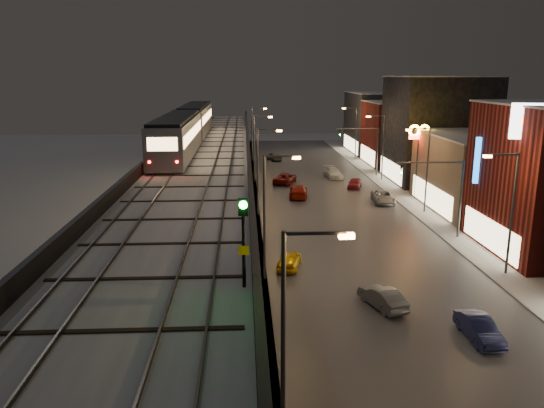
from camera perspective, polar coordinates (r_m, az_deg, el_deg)
name	(u,v)px	position (r m, az deg, el deg)	size (l,w,h in m)	color
ground	(290,381)	(26.78, 1.91, -18.47)	(220.00, 220.00, 0.00)	silver
road_surface	(330,205)	(60.08, 6.22, -0.07)	(17.00, 120.00, 0.06)	#46474D
sidewalk_right	(417,203)	(62.44, 15.32, 0.08)	(4.00, 120.00, 0.14)	#9FA1A8
under_viaduct_pavement	(210,206)	(59.45, -6.74, -0.24)	(11.00, 120.00, 0.06)	#9FA1A8
elevated_viaduct	(206,161)	(55.25, -7.10, 4.60)	(9.00, 100.00, 6.30)	black
viaduct_trackbed	(206,153)	(55.26, -7.13, 5.41)	(8.40, 100.00, 0.32)	#B2B7C1
viaduct_parapet_streetside	(248,149)	(55.08, -2.59, 5.97)	(0.30, 100.00, 1.10)	black
viaduct_parapet_far	(163,149)	(55.71, -11.62, 5.79)	(0.30, 100.00, 1.10)	black
building_c	(488,173)	(61.32, 22.20, 3.13)	(12.20, 15.20, 8.16)	#74624F
building_d	(437,130)	(75.57, 17.32, 7.64)	(12.20, 13.20, 14.16)	black
building_e	(405,133)	(88.97, 14.15, 7.38)	(12.20, 12.20, 10.16)	maroon
building_f	(383,123)	(102.33, 11.88, 8.55)	(12.20, 16.20, 11.16)	#28272C
streetlight_left_0	(291,330)	(19.83, 2.03, -13.37)	(2.57, 0.28, 9.00)	#38383A
streetlight_left_1	(268,209)	(36.74, -0.40, -0.51)	(2.57, 0.28, 9.00)	#38383A
streetlight_right_1	(509,206)	(41.22, 24.16, -0.16)	(2.56, 0.28, 9.00)	#38383A
streetlight_left_2	(260,166)	(54.36, -1.27, 4.15)	(2.57, 0.28, 9.00)	#38383A
streetlight_right_2	(425,164)	(57.48, 16.13, 4.14)	(2.56, 0.28, 9.00)	#38383A
streetlight_left_3	(256,144)	(72.17, -1.71, 6.52)	(2.57, 0.28, 9.00)	#38383A
streetlight_right_3	(381,143)	(74.55, 11.68, 6.48)	(2.56, 0.28, 9.00)	#38383A
streetlight_left_4	(254,130)	(90.05, -1.98, 7.95)	(2.57, 0.28, 9.00)	#38383A
streetlight_right_4	(355,130)	(91.97, 8.87, 7.92)	(2.56, 0.28, 9.00)	#38383A
traffic_light_rig_a	(449,189)	(49.01, 18.46, 1.51)	(6.10, 0.34, 7.00)	#38383A
traffic_light_rig_b	(370,145)	(77.31, 10.45, 6.23)	(6.10, 0.34, 7.00)	#38383A
subway_train	(188,126)	(62.27, -9.04, 8.26)	(3.22, 39.37, 3.85)	gray
rail_signal	(243,225)	(19.02, -3.09, -2.28)	(0.39, 0.45, 3.39)	black
car_taxi	(289,260)	(40.27, 1.86, -6.06)	(1.52, 3.79, 1.29)	#EBB700
car_near_white	(382,298)	(34.41, 11.78, -9.90)	(1.37, 3.94, 1.30)	slate
car_mid_silver	(285,179)	(71.27, 1.41, 2.75)	(2.39, 5.18, 1.44)	maroon
car_mid_dark	(298,192)	(63.18, 2.84, 1.34)	(2.08, 5.11, 1.48)	#981808
car_far_white	(274,157)	(90.67, 0.21, 5.11)	(1.66, 4.13, 1.41)	#474A4F
car_onc_silver	(479,329)	(32.05, 21.37, -12.45)	(1.35, 3.87, 1.27)	#181D4B
car_onc_dark	(383,198)	(61.67, 11.86, 0.68)	(2.22, 4.81, 1.34)	#9F9FA0
car_onc_white	(333,173)	(75.73, 6.59, 3.32)	(2.00, 4.92, 1.43)	white
car_onc_red	(355,184)	(69.11, 8.87, 2.19)	(1.53, 3.81, 1.30)	maroon
sign_mcdonalds	(419,140)	(63.54, 15.51, 6.60)	(2.61, 0.64, 8.76)	#38383A
sign_citgo	(527,142)	(42.89, 25.78, 6.07)	(2.59, 0.39, 12.31)	#38383A
sign_carwash	(485,168)	(48.95, 21.89, 3.60)	(1.76, 0.35, 9.14)	#38383A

